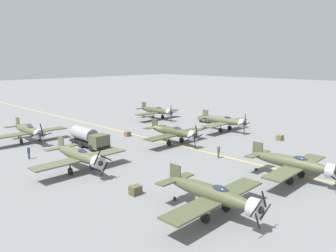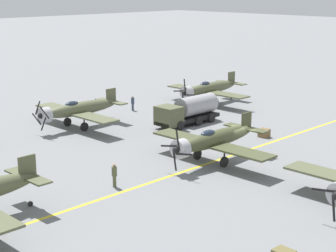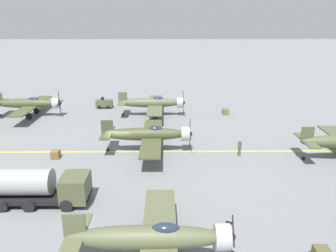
% 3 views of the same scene
% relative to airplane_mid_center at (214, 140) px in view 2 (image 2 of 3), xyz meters
% --- Properties ---
extents(ground_plane, '(400.00, 400.00, 0.00)m').
position_rel_airplane_mid_center_xyz_m(ground_plane, '(0.10, -3.32, -2.01)').
color(ground_plane, slate).
extents(taxiway_stripe, '(0.30, 160.00, 0.01)m').
position_rel_airplane_mid_center_xyz_m(taxiway_stripe, '(0.10, -3.32, -2.01)').
color(taxiway_stripe, yellow).
rests_on(taxiway_stripe, ground).
extents(airplane_mid_center, '(12.00, 9.98, 3.78)m').
position_rel_airplane_mid_center_xyz_m(airplane_mid_center, '(0.00, 0.00, 0.00)').
color(airplane_mid_center, '#474C2D').
rests_on(airplane_mid_center, ground).
extents(airplane_mid_right, '(12.00, 9.98, 3.65)m').
position_rel_airplane_mid_center_xyz_m(airplane_mid_right, '(17.78, 1.09, -0.00)').
color(airplane_mid_right, '#595F40').
rests_on(airplane_mid_right, ground).
extents(airplane_near_right, '(12.00, 9.98, 3.79)m').
position_rel_airplane_mid_center_xyz_m(airplane_near_right, '(16.00, -17.78, -0.00)').
color(airplane_near_right, '#555A3C').
rests_on(airplane_near_right, ground).
extents(fuel_tanker, '(2.68, 8.00, 2.98)m').
position_rel_airplane_mid_center_xyz_m(fuel_tanker, '(10.67, -8.23, -0.50)').
color(fuel_tanker, black).
rests_on(fuel_tanker, ground).
extents(ground_crew_walking, '(0.39, 0.39, 1.80)m').
position_rel_airplane_mid_center_xyz_m(ground_crew_walking, '(19.99, -8.52, -1.03)').
color(ground_crew_walking, '#334256').
rests_on(ground_crew_walking, ground).
extents(ground_crew_inspecting, '(0.40, 0.40, 1.84)m').
position_rel_airplane_mid_center_xyz_m(ground_crew_inspecting, '(1.31, 9.81, -1.01)').
color(ground_crew_inspecting, '#515638').
rests_on(ground_crew_inspecting, ground).
extents(supply_crate_mid_lane, '(1.03, 0.87, 0.83)m').
position_rel_airplane_mid_center_xyz_m(supply_crate_mid_lane, '(1.75, -9.80, -1.60)').
color(supply_crate_mid_lane, brown).
rests_on(supply_crate_mid_lane, ground).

